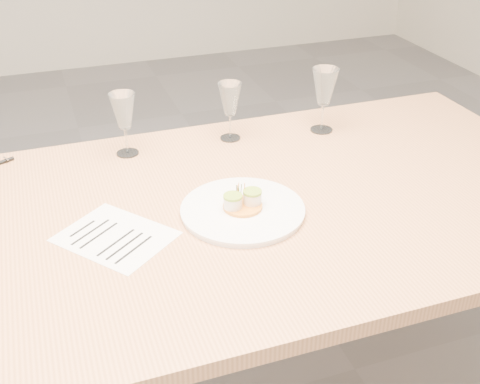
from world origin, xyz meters
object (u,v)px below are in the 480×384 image
object	(u,v)px
dining_table	(146,243)
wine_glass_2	(230,101)
wine_glass_3	(324,88)
dinner_plate	(243,209)
recipe_sheet	(115,237)
wine_glass_1	(123,112)

from	to	relation	value
dining_table	wine_glass_2	world-z (taller)	wine_glass_2
dining_table	wine_glass_3	bearing A→B (deg)	27.33
dinner_plate	wine_glass_2	bearing A→B (deg)	75.55
recipe_sheet	wine_glass_3	xyz separation A→B (m)	(0.72, 0.38, 0.14)
wine_glass_3	recipe_sheet	bearing A→B (deg)	-152.13
dining_table	dinner_plate	bearing A→B (deg)	-11.52
wine_glass_1	wine_glass_2	bearing A→B (deg)	-0.38
dining_table	wine_glass_2	distance (m)	0.55
dining_table	dinner_plate	xyz separation A→B (m)	(0.24, -0.05, 0.08)
dining_table	wine_glass_1	size ratio (longest dim) A/B	12.73
wine_glass_3	dining_table	bearing A→B (deg)	-152.67
dinner_plate	recipe_sheet	distance (m)	0.32
dining_table	recipe_sheet	size ratio (longest dim) A/B	7.55
dining_table	wine_glass_2	xyz separation A→B (m)	(0.35, 0.37, 0.19)
dining_table	wine_glass_2	bearing A→B (deg)	46.78
recipe_sheet	wine_glass_1	size ratio (longest dim) A/B	1.69
wine_glass_3	dinner_plate	bearing A→B (deg)	-136.56
wine_glass_2	wine_glass_1	bearing A→B (deg)	179.62
dining_table	wine_glass_2	size ratio (longest dim) A/B	13.26
recipe_sheet	wine_glass_1	distance (m)	0.46
dining_table	wine_glass_1	distance (m)	0.43
wine_glass_1	dining_table	bearing A→B (deg)	-94.41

